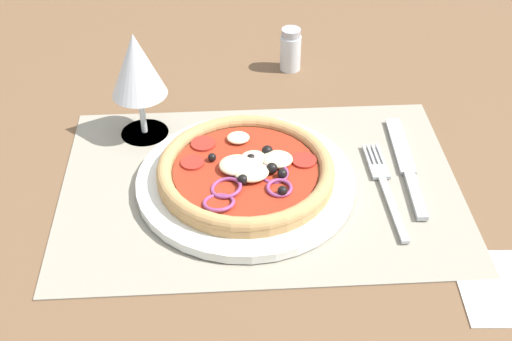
# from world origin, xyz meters

# --- Properties ---
(ground_plane) EXTENTS (1.90, 1.40, 0.02)m
(ground_plane) POSITION_xyz_m (0.00, 0.00, -0.01)
(ground_plane) COLOR brown
(placemat) EXTENTS (0.48, 0.33, 0.00)m
(placemat) POSITION_xyz_m (0.00, 0.00, 0.00)
(placemat) COLOR gray
(placemat) RESTS_ON ground_plane
(plate) EXTENTS (0.26, 0.26, 0.01)m
(plate) POSITION_xyz_m (-0.02, 0.00, 0.01)
(plate) COLOR silver
(plate) RESTS_ON placemat
(pizza) EXTENTS (0.21, 0.21, 0.03)m
(pizza) POSITION_xyz_m (-0.02, 0.00, 0.03)
(pizza) COLOR tan
(pizza) RESTS_ON plate
(fork) EXTENTS (0.02, 0.18, 0.00)m
(fork) POSITION_xyz_m (0.15, -0.01, 0.01)
(fork) COLOR #B2B5BA
(fork) RESTS_ON placemat
(knife) EXTENTS (0.03, 0.20, 0.01)m
(knife) POSITION_xyz_m (0.19, 0.03, 0.01)
(knife) COLOR #B2B5BA
(knife) RESTS_ON placemat
(wine_glass) EXTENTS (0.07, 0.07, 0.15)m
(wine_glass) POSITION_xyz_m (-0.15, 0.12, 0.10)
(wine_glass) COLOR silver
(wine_glass) RESTS_ON ground_plane
(pepper_shaker) EXTENTS (0.03, 0.03, 0.07)m
(pepper_shaker) POSITION_xyz_m (0.06, 0.28, 0.03)
(pepper_shaker) COLOR silver
(pepper_shaker) RESTS_ON ground_plane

